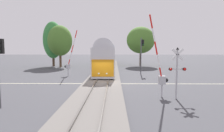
% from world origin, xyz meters
% --- Properties ---
extents(ground_plane, '(220.00, 220.00, 0.00)m').
position_xyz_m(ground_plane, '(0.00, 0.00, 0.00)').
color(ground_plane, '#47474C').
extents(road_centre_stripe, '(44.00, 0.20, 0.01)m').
position_xyz_m(road_centre_stripe, '(0.00, 0.00, 0.00)').
color(road_centre_stripe, beige).
rests_on(road_centre_stripe, ground).
extents(railway_track, '(4.40, 80.00, 0.32)m').
position_xyz_m(railway_track, '(0.00, 0.00, 0.10)').
color(railway_track, slate).
rests_on(railway_track, ground).
extents(commuter_train, '(3.04, 39.99, 5.16)m').
position_xyz_m(commuter_train, '(0.00, 19.93, 2.80)').
color(commuter_train, silver).
rests_on(commuter_train, railway_track).
extents(crossing_gate_near, '(1.72, 0.40, 6.90)m').
position_xyz_m(crossing_gate_near, '(5.36, -6.02, 2.13)').
color(crossing_gate_near, '#B7B7BC').
rests_on(crossing_gate_near, ground).
extents(crossing_signal_mast, '(1.36, 0.44, 4.22)m').
position_xyz_m(crossing_signal_mast, '(6.47, -6.70, 2.57)').
color(crossing_signal_mast, '#B2B2B7').
rests_on(crossing_signal_mast, ground).
extents(crossing_gate_far, '(2.02, 0.40, 6.79)m').
position_xyz_m(crossing_gate_far, '(-5.32, 6.02, 2.11)').
color(crossing_gate_far, '#B7B7BC').
rests_on(crossing_gate_far, ground).
extents(traffic_signal_far_side, '(0.53, 0.38, 5.86)m').
position_xyz_m(traffic_signal_far_side, '(5.90, 8.74, 3.92)').
color(traffic_signal_far_side, '#4C4C51').
rests_on(traffic_signal_far_side, ground).
extents(elm_centre_background, '(6.60, 6.60, 9.24)m').
position_xyz_m(elm_centre_background, '(7.67, 22.98, 6.10)').
color(elm_centre_background, '#4C3828').
rests_on(elm_centre_background, ground).
extents(pine_left_background, '(4.43, 4.43, 10.30)m').
position_xyz_m(pine_left_background, '(-12.69, 21.62, 6.06)').
color(pine_left_background, '#4C3828').
rests_on(pine_left_background, ground).
extents(oak_behind_train, '(5.26, 5.26, 9.16)m').
position_xyz_m(oak_behind_train, '(-10.41, 19.34, 5.83)').
color(oak_behind_train, brown).
rests_on(oak_behind_train, ground).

